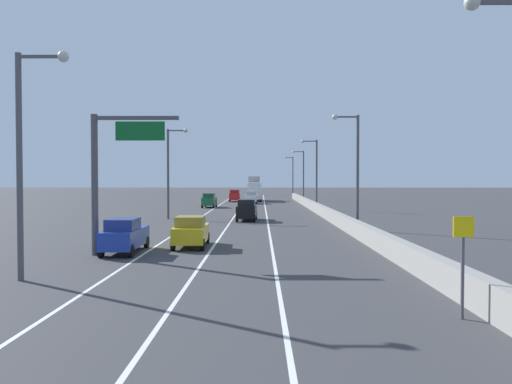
% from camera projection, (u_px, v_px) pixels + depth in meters
% --- Properties ---
extents(ground_plane, '(320.00, 320.00, 0.00)m').
position_uv_depth(ground_plane, '(254.00, 209.00, 66.61)').
color(ground_plane, '#38383A').
extents(lane_stripe_left, '(0.16, 130.00, 0.00)m').
position_uv_depth(lane_stripe_left, '(205.00, 214.00, 57.66)').
color(lane_stripe_left, silver).
rests_on(lane_stripe_left, ground_plane).
extents(lane_stripe_center, '(0.16, 130.00, 0.00)m').
position_uv_depth(lane_stripe_center, '(236.00, 214.00, 57.63)').
color(lane_stripe_center, silver).
rests_on(lane_stripe_center, ground_plane).
extents(lane_stripe_right, '(0.16, 130.00, 0.00)m').
position_uv_depth(lane_stripe_right, '(266.00, 214.00, 57.60)').
color(lane_stripe_right, silver).
rests_on(lane_stripe_right, ground_plane).
extents(jersey_barrier_right, '(0.60, 120.00, 1.10)m').
position_uv_depth(jersey_barrier_right, '(340.00, 220.00, 42.53)').
color(jersey_barrier_right, gray).
rests_on(jersey_barrier_right, ground_plane).
extents(overhead_sign_gantry, '(4.68, 0.36, 7.50)m').
position_uv_depth(overhead_sign_gantry, '(108.00, 167.00, 26.64)').
color(overhead_sign_gantry, '#47474C').
rests_on(overhead_sign_gantry, ground_plane).
extents(speed_advisory_sign, '(0.60, 0.11, 3.00)m').
position_uv_depth(speed_advisory_sign, '(463.00, 259.00, 14.55)').
color(speed_advisory_sign, '#4C4C51').
rests_on(speed_advisory_sign, ground_plane).
extents(lamp_post_right_second, '(2.14, 0.44, 9.14)m').
position_uv_depth(lamp_post_right_second, '(354.00, 163.00, 39.42)').
color(lamp_post_right_second, '#4C4C51').
rests_on(lamp_post_right_second, ground_plane).
extents(lamp_post_right_third, '(2.14, 0.44, 9.14)m').
position_uv_depth(lamp_post_right_third, '(314.00, 169.00, 65.03)').
color(lamp_post_right_third, '#4C4C51').
rests_on(lamp_post_right_third, ground_plane).
extents(lamp_post_right_fourth, '(2.14, 0.44, 9.14)m').
position_uv_depth(lamp_post_right_fourth, '(302.00, 172.00, 90.62)').
color(lamp_post_right_fourth, '#4C4C51').
rests_on(lamp_post_right_fourth, ground_plane).
extents(lamp_post_right_fifth, '(2.14, 0.44, 9.14)m').
position_uv_depth(lamp_post_right_fifth, '(292.00, 173.00, 116.22)').
color(lamp_post_right_fifth, '#4C4C51').
rests_on(lamp_post_right_fifth, ground_plane).
extents(lamp_post_left_near, '(2.14, 0.44, 9.14)m').
position_uv_depth(lamp_post_left_near, '(26.00, 148.00, 19.97)').
color(lamp_post_left_near, '#4C4C51').
rests_on(lamp_post_left_near, ground_plane).
extents(lamp_post_left_mid, '(2.14, 0.44, 9.14)m').
position_uv_depth(lamp_post_left_mid, '(171.00, 166.00, 50.69)').
color(lamp_post_left_mid, '#4C4C51').
rests_on(lamp_post_left_mid, ground_plane).
extents(car_green_0, '(1.91, 4.14, 2.02)m').
position_uv_depth(car_green_0, '(209.00, 200.00, 70.95)').
color(car_green_0, '#196033').
rests_on(car_green_0, ground_plane).
extents(car_red_1, '(2.01, 4.43, 2.13)m').
position_uv_depth(car_red_1, '(235.00, 196.00, 88.31)').
color(car_red_1, red).
rests_on(car_red_1, ground_plane).
extents(car_white_2, '(2.05, 4.47, 2.04)m').
position_uv_depth(car_white_2, '(251.00, 197.00, 81.83)').
color(car_white_2, white).
rests_on(car_white_2, ground_plane).
extents(car_black_3, '(2.00, 4.83, 2.07)m').
position_uv_depth(car_black_3, '(247.00, 210.00, 48.77)').
color(car_black_3, black).
rests_on(car_black_3, ground_plane).
extents(car_yellow_4, '(1.98, 4.30, 1.86)m').
position_uv_depth(car_yellow_4, '(191.00, 231.00, 30.00)').
color(car_yellow_4, gold).
rests_on(car_yellow_4, ground_plane).
extents(car_blue_5, '(1.80, 4.62, 1.91)m').
position_uv_depth(car_blue_5, '(125.00, 235.00, 27.64)').
color(car_blue_5, '#1E389E').
rests_on(car_blue_5, ground_plane).
extents(box_truck, '(2.67, 9.82, 4.47)m').
position_uv_depth(box_truck, '(254.00, 190.00, 91.59)').
color(box_truck, silver).
rests_on(box_truck, ground_plane).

